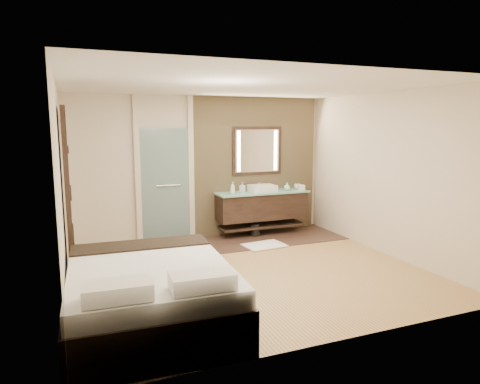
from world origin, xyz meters
name	(u,v)px	position (x,y,z in m)	size (l,w,h in m)	color
floor	(248,271)	(0.00, 0.00, 0.00)	(5.00, 5.00, 0.00)	olive
tile_strip	(244,240)	(0.60, 1.60, 0.01)	(3.80, 1.30, 0.01)	#3D2821
stone_wall	(256,166)	(1.10, 2.21, 1.35)	(2.60, 0.08, 2.70)	#A1875C
vanity	(262,206)	(1.10, 1.92, 0.58)	(1.85, 0.55, 0.88)	black
mirror_unit	(257,151)	(1.10, 2.16, 1.65)	(1.06, 0.04, 0.96)	black
frosted_door	(165,180)	(-0.75, 2.20, 1.14)	(1.10, 0.12, 2.70)	#9CC6C2
shoji_partition	(68,195)	(-2.43, 0.60, 1.21)	(0.06, 1.20, 2.40)	black
bed	(150,294)	(-1.65, -1.16, 0.34)	(1.82, 2.22, 0.82)	black
bath_mat	(264,245)	(0.79, 1.12, 0.02)	(0.72, 0.50, 0.02)	white
waste_bin	(255,230)	(0.92, 1.85, 0.13)	(0.20, 0.20, 0.25)	black
tissue_box	(301,188)	(1.92, 1.80, 0.92)	(0.12, 0.12, 0.10)	silver
soap_bottle_a	(233,188)	(0.47, 1.89, 0.98)	(0.09, 0.09, 0.23)	white
soap_bottle_b	(242,187)	(0.73, 2.02, 0.96)	(0.09, 0.09, 0.19)	#B2B2B2
soap_bottle_c	(287,186)	(1.64, 1.89, 0.94)	(0.12, 0.12, 0.15)	#ABD7CE
cup	(297,186)	(1.92, 1.96, 0.92)	(0.13, 0.13, 0.10)	silver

